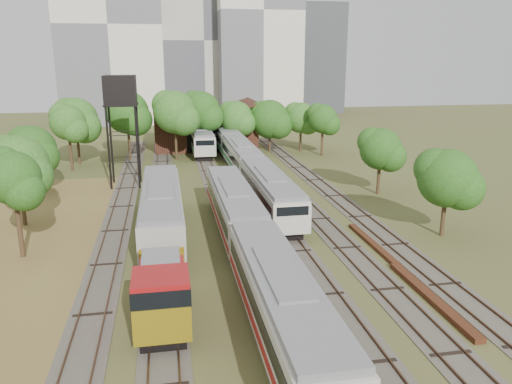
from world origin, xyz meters
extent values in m
plane|color=#475123|center=(0.00, 0.00, 0.00)|extent=(240.00, 240.00, 0.00)
cube|color=brown|center=(-18.00, 8.00, 0.02)|extent=(14.00, 60.00, 0.04)
cube|color=#4C473D|center=(-12.00, 25.00, 0.03)|extent=(2.60, 80.00, 0.06)
cube|color=#472D1E|center=(-12.72, 25.00, 0.12)|extent=(0.08, 80.00, 0.14)
cube|color=#472D1E|center=(-11.28, 25.00, 0.12)|extent=(0.08, 80.00, 0.14)
cube|color=#4C473D|center=(-8.00, 25.00, 0.03)|extent=(2.60, 80.00, 0.06)
cube|color=#472D1E|center=(-8.72, 25.00, 0.12)|extent=(0.08, 80.00, 0.14)
cube|color=#472D1E|center=(-7.28, 25.00, 0.12)|extent=(0.08, 80.00, 0.14)
cube|color=#4C473D|center=(-2.00, 25.00, 0.03)|extent=(2.60, 80.00, 0.06)
cube|color=#472D1E|center=(-2.72, 25.00, 0.12)|extent=(0.08, 80.00, 0.14)
cube|color=#472D1E|center=(-1.28, 25.00, 0.12)|extent=(0.08, 80.00, 0.14)
cube|color=#4C473D|center=(2.00, 25.00, 0.03)|extent=(2.60, 80.00, 0.06)
cube|color=#472D1E|center=(1.28, 25.00, 0.12)|extent=(0.08, 80.00, 0.14)
cube|color=#472D1E|center=(2.72, 25.00, 0.12)|extent=(0.08, 80.00, 0.14)
cube|color=#4C473D|center=(6.00, 25.00, 0.03)|extent=(2.60, 80.00, 0.06)
cube|color=#472D1E|center=(5.28, 25.00, 0.12)|extent=(0.08, 80.00, 0.14)
cube|color=#472D1E|center=(6.72, 25.00, 0.12)|extent=(0.08, 80.00, 0.14)
cube|color=#4C473D|center=(10.00, 25.00, 0.03)|extent=(2.60, 80.00, 0.06)
cube|color=#472D1E|center=(9.28, 25.00, 0.12)|extent=(0.08, 80.00, 0.14)
cube|color=#472D1E|center=(10.72, 25.00, 0.12)|extent=(0.08, 80.00, 0.14)
cube|color=black|center=(-2.00, -1.30, 0.42)|extent=(2.31, 15.64, 0.84)
cube|color=beige|center=(-2.00, -1.30, 2.15)|extent=(3.05, 17.00, 2.63)
cube|color=black|center=(-2.00, -1.30, 2.47)|extent=(3.11, 15.64, 0.89)
cube|color=slate|center=(-2.00, -1.30, 3.66)|extent=(2.80, 16.66, 0.38)
cube|color=maroon|center=(-2.00, -1.30, 1.42)|extent=(3.11, 16.66, 0.47)
cube|color=black|center=(-2.00, 16.20, 0.42)|extent=(2.31, 15.64, 0.84)
cube|color=beige|center=(-2.00, 16.20, 2.15)|extent=(3.05, 17.00, 2.63)
cube|color=black|center=(-2.00, 16.20, 2.47)|extent=(3.11, 15.64, 0.89)
cube|color=slate|center=(-2.00, 16.20, 3.66)|extent=(2.80, 16.66, 0.38)
cube|color=maroon|center=(-2.00, 16.20, 1.42)|extent=(3.11, 16.66, 0.47)
cube|color=black|center=(2.00, 20.50, 0.42)|extent=(2.29, 15.64, 0.83)
cube|color=beige|center=(2.00, 20.50, 2.13)|extent=(3.01, 17.00, 2.60)
cube|color=black|center=(2.00, 20.50, 2.44)|extent=(3.07, 15.64, 0.88)
cube|color=slate|center=(2.00, 20.50, 3.62)|extent=(2.77, 16.66, 0.37)
cube|color=#1B6D35|center=(2.00, 20.50, 1.40)|extent=(3.07, 16.66, 0.47)
cube|color=beige|center=(2.00, 12.05, 2.00)|extent=(3.05, 0.25, 2.34)
cube|color=black|center=(2.00, 38.00, 0.42)|extent=(2.29, 15.64, 0.83)
cube|color=beige|center=(2.00, 38.00, 2.13)|extent=(3.01, 17.00, 2.60)
cube|color=black|center=(2.00, 38.00, 2.44)|extent=(3.07, 15.64, 0.88)
cube|color=slate|center=(2.00, 38.00, 3.62)|extent=(2.77, 16.66, 0.37)
cube|color=#1B6D35|center=(2.00, 38.00, 1.40)|extent=(3.07, 16.66, 0.47)
cube|color=black|center=(2.00, 55.50, 0.42)|extent=(2.29, 15.64, 0.83)
cube|color=beige|center=(2.00, 55.50, 2.13)|extent=(3.01, 17.00, 2.60)
cube|color=black|center=(2.00, 55.50, 2.44)|extent=(3.07, 15.64, 0.88)
cube|color=slate|center=(2.00, 55.50, 3.62)|extent=(2.77, 16.66, 0.37)
cube|color=#1B6D35|center=(2.00, 55.50, 1.40)|extent=(3.07, 16.66, 0.47)
cube|color=black|center=(-2.00, 53.21, 0.42)|extent=(2.30, 14.72, 0.84)
cube|color=beige|center=(-2.00, 53.21, 2.14)|extent=(3.03, 16.00, 2.62)
cube|color=black|center=(-2.00, 53.21, 2.46)|extent=(3.09, 14.72, 0.89)
cube|color=slate|center=(-2.00, 53.21, 3.64)|extent=(2.79, 15.68, 0.38)
cube|color=#1B6D35|center=(-2.00, 53.21, 1.41)|extent=(3.09, 15.68, 0.47)
cube|color=beige|center=(-2.00, 45.26, 2.01)|extent=(3.07, 0.25, 2.35)
cube|color=black|center=(-8.00, 2.25, 0.47)|extent=(2.31, 7.20, 0.94)
cube|color=maroon|center=(-8.00, 3.05, 1.73)|extent=(2.62, 4.40, 1.57)
cube|color=maroon|center=(-8.00, -0.35, 2.36)|extent=(2.83, 2.73, 2.83)
cube|color=black|center=(-8.00, -0.35, 3.04)|extent=(2.89, 2.78, 0.94)
cube|color=gold|center=(-8.00, -1.70, 1.68)|extent=(2.83, 0.20, 1.89)
cube|color=gold|center=(-8.00, 6.20, 1.68)|extent=(2.83, 0.20, 1.89)
cube|color=slate|center=(-8.00, 2.25, 3.46)|extent=(2.10, 3.60, 0.21)
cube|color=black|center=(-8.00, 16.25, 0.44)|extent=(2.43, 16.56, 0.88)
cube|color=#99988B|center=(-8.00, 16.25, 2.26)|extent=(3.20, 18.00, 2.76)
cube|color=black|center=(-8.00, 16.25, 2.60)|extent=(3.26, 16.56, 0.94)
cube|color=slate|center=(-8.00, 16.25, 3.84)|extent=(2.95, 17.64, 0.40)
cylinder|color=black|center=(-13.61, 32.32, 4.57)|extent=(0.23, 0.23, 9.13)
cylinder|color=black|center=(-10.52, 32.32, 4.57)|extent=(0.23, 0.23, 9.13)
cylinder|color=black|center=(-13.61, 35.40, 4.57)|extent=(0.23, 0.23, 9.13)
cylinder|color=black|center=(-10.52, 35.40, 4.57)|extent=(0.23, 0.23, 9.13)
cube|color=black|center=(-12.06, 33.86, 9.23)|extent=(3.60, 3.60, 0.20)
cube|color=black|center=(-12.06, 33.86, 10.87)|extent=(3.42, 3.42, 3.08)
cube|color=#4E2816|center=(8.00, 1.42, 0.17)|extent=(0.66, 9.94, 0.33)
cube|color=#4E2816|center=(8.20, 10.90, 0.14)|extent=(0.54, 8.63, 0.28)
cube|color=#331712|center=(-1.00, 58.00, 2.75)|extent=(16.00, 11.00, 5.50)
cube|color=#331712|center=(-5.00, 58.00, 6.10)|extent=(8.45, 11.55, 2.96)
cube|color=#331712|center=(3.00, 58.00, 6.10)|extent=(8.45, 11.55, 2.96)
cube|color=black|center=(-1.00, 52.55, 2.20)|extent=(6.40, 0.15, 4.12)
cylinder|color=#382616|center=(-18.18, 13.11, 2.37)|extent=(0.36, 0.36, 4.74)
sphere|color=#254913|center=(-18.18, 13.11, 6.03)|extent=(3.84, 3.84, 3.84)
cylinder|color=#382616|center=(-19.91, 20.80, 2.11)|extent=(0.36, 0.36, 4.22)
sphere|color=#254913|center=(-19.91, 20.80, 5.37)|extent=(5.20, 5.20, 5.20)
cylinder|color=#382616|center=(-21.46, 32.14, 1.89)|extent=(0.36, 0.36, 3.78)
sphere|color=#254913|center=(-21.46, 32.14, 4.81)|extent=(5.05, 5.05, 5.05)
cylinder|color=#382616|center=(-19.60, 43.36, 2.46)|extent=(0.36, 0.36, 4.93)
sphere|color=#254913|center=(-19.60, 43.36, 6.27)|extent=(4.52, 4.52, 4.52)
cylinder|color=#382616|center=(-19.24, 47.17, 2.41)|extent=(0.36, 0.36, 4.82)
sphere|color=#254913|center=(-19.24, 47.17, 6.14)|extent=(5.94, 5.94, 5.94)
cylinder|color=#382616|center=(-12.55, 49.17, 2.68)|extent=(0.36, 0.36, 5.37)
sphere|color=#254913|center=(-12.55, 49.17, 6.83)|extent=(6.09, 6.09, 6.09)
cylinder|color=#382616|center=(-5.94, 48.21, 2.68)|extent=(0.36, 0.36, 5.35)
sphere|color=#254913|center=(-5.94, 48.21, 6.81)|extent=(6.05, 6.05, 6.05)
cylinder|color=#382616|center=(-1.95, 51.96, 2.60)|extent=(0.36, 0.36, 5.20)
sphere|color=#254913|center=(-1.95, 51.96, 6.62)|extent=(5.73, 5.73, 5.73)
cylinder|color=#382616|center=(3.45, 52.43, 2.10)|extent=(0.36, 0.36, 4.20)
sphere|color=#254913|center=(3.45, 52.43, 5.35)|extent=(5.12, 5.12, 5.12)
cylinder|color=#382616|center=(8.72, 52.34, 1.98)|extent=(0.36, 0.36, 3.95)
sphere|color=#254913|center=(8.72, 52.34, 5.03)|extent=(5.98, 5.98, 5.98)
cylinder|color=#382616|center=(13.54, 51.63, 2.05)|extent=(0.36, 0.36, 4.10)
sphere|color=#254913|center=(13.54, 51.63, 5.21)|extent=(4.75, 4.75, 4.75)
cylinder|color=#382616|center=(14.73, 11.79, 1.92)|extent=(0.36, 0.36, 3.84)
sphere|color=#254913|center=(14.73, 11.79, 4.89)|extent=(4.75, 4.75, 4.75)
cylinder|color=#382616|center=(14.95, 25.13, 1.93)|extent=(0.36, 0.36, 3.87)
sphere|color=#254913|center=(14.95, 25.13, 4.92)|extent=(4.43, 4.43, 4.43)
cylinder|color=#382616|center=(15.72, 47.38, 2.17)|extent=(0.36, 0.36, 4.33)
sphere|color=#254913|center=(15.72, 47.38, 5.52)|extent=(4.29, 4.29, 4.29)
cube|color=beige|center=(-18.00, 95.00, 21.00)|extent=(22.00, 16.00, 42.00)
cube|color=#B3AEA2|center=(2.00, 100.00, 18.00)|extent=(20.00, 18.00, 36.00)
cube|color=beige|center=(14.00, 92.00, 24.00)|extent=(18.00, 16.00, 48.00)
cube|color=#3E4145|center=(34.00, 110.00, 14.00)|extent=(12.00, 12.00, 28.00)
camera|label=1|loc=(-7.44, -23.76, 14.23)|focal=35.00mm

